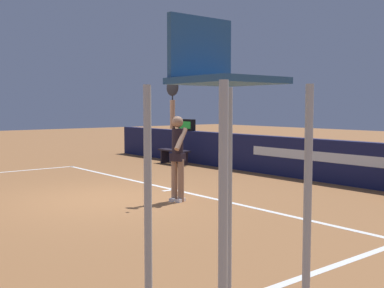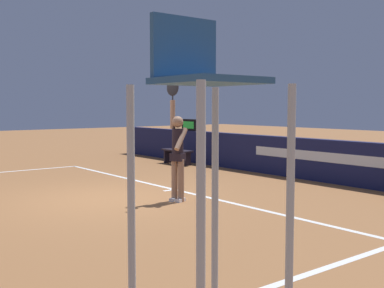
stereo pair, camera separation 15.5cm
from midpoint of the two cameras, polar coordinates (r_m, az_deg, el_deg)
name	(u,v)px [view 2 (the right image)]	position (r m, az deg, el deg)	size (l,w,h in m)	color
ground_plane	(107,198)	(10.25, -9.62, -6.42)	(60.00, 60.00, 0.00)	#966137
court_lines	(60,205)	(9.81, -15.00, -7.00)	(11.12, 5.72, 0.00)	white
back_wall	(282,156)	(13.60, 11.02, -1.42)	(16.38, 0.27, 1.09)	#171D47
speed_display	(190,125)	(16.60, 0.04, 2.29)	(0.77, 0.16, 0.40)	black
tennis_player	(177,151)	(9.67, -1.29, -0.81)	(0.51, 0.43, 2.49)	#9D755B
tennis_ball	(172,81)	(9.39, -1.98, 7.54)	(0.07, 0.07, 0.07)	#D1E139
umpire_chair	(204,159)	(2.99, 2.95, -1.84)	(0.75, 0.75, 2.51)	#A9B0B7
courtside_bench_far	(177,153)	(15.94, -1.52, -1.13)	(1.37, 0.36, 0.49)	black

